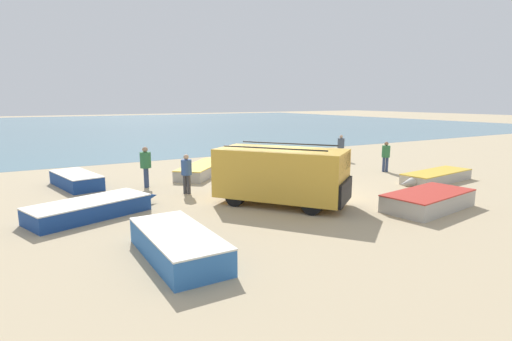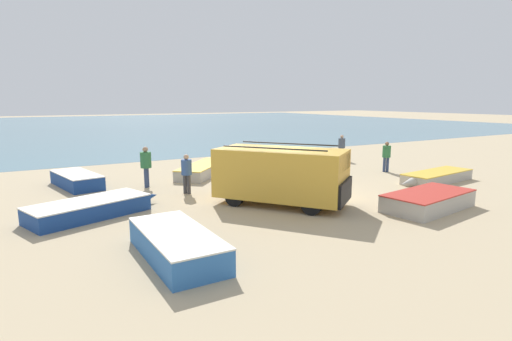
% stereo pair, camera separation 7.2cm
% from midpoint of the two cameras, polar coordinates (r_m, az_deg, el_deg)
% --- Properties ---
extents(ground_plane, '(200.00, 200.00, 0.00)m').
position_cam_midpoint_polar(ground_plane, '(16.53, 5.52, -3.40)').
color(ground_plane, tan).
extents(sea_water, '(120.00, 80.00, 0.01)m').
position_cam_midpoint_polar(sea_water, '(65.83, -21.98, 5.98)').
color(sea_water, slate).
rests_on(sea_water, ground_plane).
extents(parked_van, '(4.50, 5.04, 2.21)m').
position_cam_midpoint_polar(parked_van, '(14.70, 3.55, -0.47)').
color(parked_van, gold).
rests_on(parked_van, ground_plane).
extents(fishing_rowboat_0, '(4.99, 1.80, 0.49)m').
position_cam_midpoint_polar(fishing_rowboat_0, '(20.67, 24.12, -0.83)').
color(fishing_rowboat_0, '#ADA89E').
rests_on(fishing_rowboat_0, ground_plane).
extents(fishing_rowboat_1, '(1.50, 4.30, 0.67)m').
position_cam_midpoint_polar(fishing_rowboat_1, '(10.27, -11.61, -10.06)').
color(fishing_rowboat_1, '#2D66AD').
rests_on(fishing_rowboat_1, ground_plane).
extents(fishing_rowboat_2, '(1.99, 4.15, 0.62)m').
position_cam_midpoint_polar(fishing_rowboat_2, '(19.68, -24.53, -1.18)').
color(fishing_rowboat_2, navy).
rests_on(fishing_rowboat_2, ground_plane).
extents(fishing_rowboat_3, '(1.70, 4.19, 0.61)m').
position_cam_midpoint_polar(fishing_rowboat_3, '(21.63, 6.48, 0.60)').
color(fishing_rowboat_3, '#234CA3').
rests_on(fishing_rowboat_3, ground_plane).
extents(fishing_rowboat_4, '(4.67, 2.74, 0.56)m').
position_cam_midpoint_polar(fishing_rowboat_4, '(14.42, -22.38, -4.98)').
color(fishing_rowboat_4, navy).
rests_on(fishing_rowboat_4, ground_plane).
extents(fishing_rowboat_5, '(4.44, 2.19, 0.62)m').
position_cam_midpoint_polar(fishing_rowboat_5, '(15.58, 23.50, -3.87)').
color(fishing_rowboat_5, '#ADA89E').
rests_on(fishing_rowboat_5, ground_plane).
extents(fishing_rowboat_6, '(4.47, 4.74, 0.56)m').
position_cam_midpoint_polar(fishing_rowboat_6, '(21.08, -7.49, 0.25)').
color(fishing_rowboat_6, '#ADA89E').
rests_on(fishing_rowboat_6, ground_plane).
extents(fisherman_0, '(0.43, 0.43, 1.63)m').
position_cam_midpoint_polar(fisherman_0, '(26.20, 11.96, 3.57)').
color(fisherman_0, '#38383D').
rests_on(fisherman_0, ground_plane).
extents(fisherman_1, '(0.43, 0.43, 1.63)m').
position_cam_midpoint_polar(fisherman_1, '(22.55, 17.97, 2.28)').
color(fisherman_1, navy).
rests_on(fisherman_1, ground_plane).
extents(fisherman_2, '(0.43, 0.43, 1.64)m').
position_cam_midpoint_polar(fisherman_2, '(16.61, -10.03, 0.02)').
color(fisherman_2, '#38383D').
rests_on(fisherman_2, ground_plane).
extents(fisherman_3, '(0.48, 0.48, 1.81)m').
position_cam_midpoint_polar(fisherman_3, '(18.24, -15.60, 1.01)').
color(fisherman_3, navy).
rests_on(fisherman_3, ground_plane).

